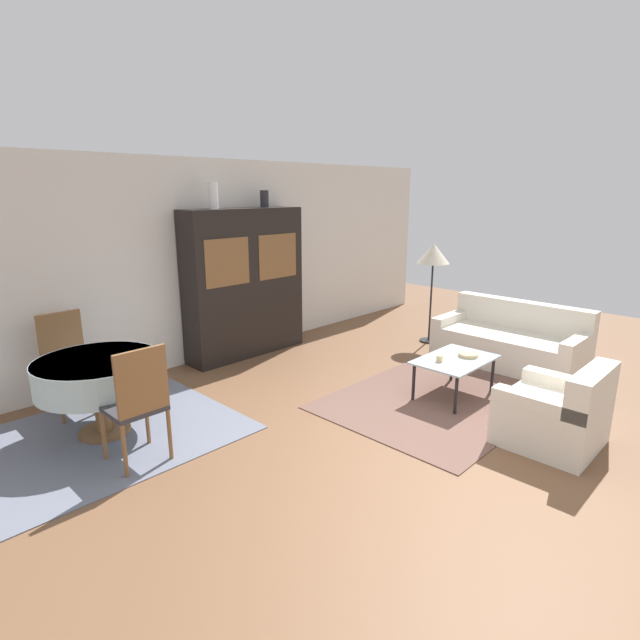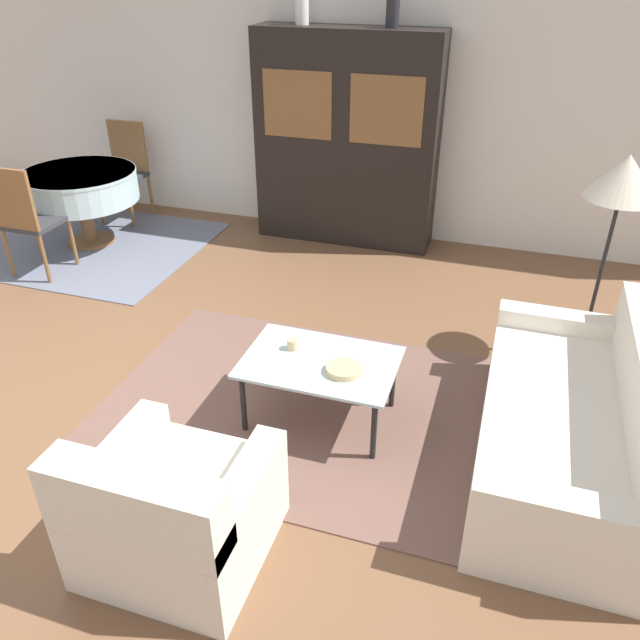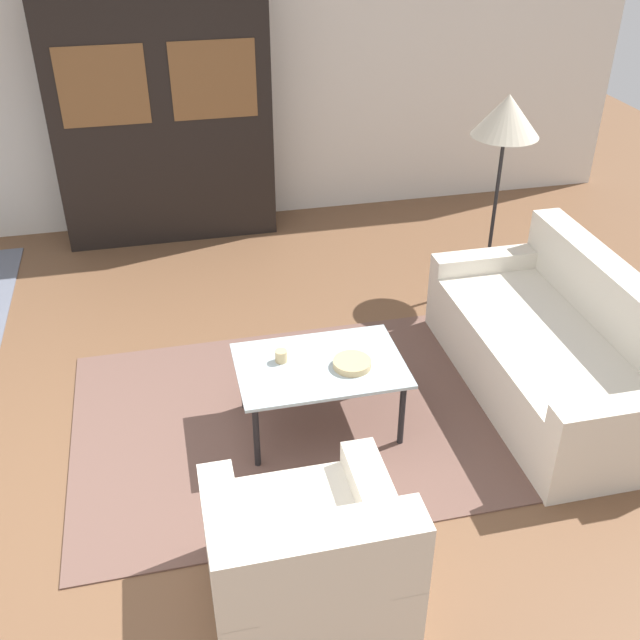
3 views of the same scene
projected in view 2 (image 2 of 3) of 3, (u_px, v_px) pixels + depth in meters
The scene contains 16 objects.
ground_plane at pixel (100, 416), 4.12m from camera, with size 14.00×14.00×0.00m, color brown.
wall_back at pixel (288, 97), 6.39m from camera, with size 10.00×0.06×2.70m.
area_rug at pixel (303, 406), 4.20m from camera, with size 2.62×1.92×0.01m.
dining_rug at pixel (82, 244), 6.51m from camera, with size 2.49×1.96×0.01m.
couch at pixel (575, 429), 3.56m from camera, with size 0.93×1.87×0.82m.
armchair at pixel (174, 512), 3.02m from camera, with size 0.84×0.81×0.79m.
coffee_table at pixel (320, 367), 3.89m from camera, with size 0.96×0.64×0.44m.
display_cabinet at pixel (346, 141), 6.15m from camera, with size 1.80×0.44×2.06m.
dining_table at pixel (80, 187), 6.24m from camera, with size 1.13×1.13×0.75m.
dining_chair_near at pixel (25, 216), 5.60m from camera, with size 0.44×0.44×1.05m.
dining_chair_far at pixel (125, 166), 6.89m from camera, with size 0.44×0.44×1.05m.
floor_lamp at pixel (623, 184), 4.10m from camera, with size 0.48×0.48×1.52m.
cup at pixel (292, 344), 3.97m from camera, with size 0.07×0.07×0.07m.
bowl at pixel (344, 369), 3.76m from camera, with size 0.22×0.22×0.04m.
vase_tall at pixel (302, 4), 5.66m from camera, with size 0.12×0.12×0.33m.
vase_short at pixel (393, 13), 5.46m from camera, with size 0.12×0.12×0.23m.
Camera 2 is at (2.38, -2.61, 2.65)m, focal length 35.00 mm.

